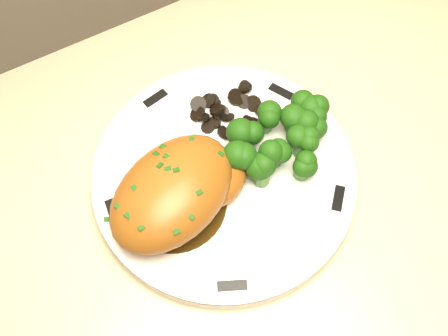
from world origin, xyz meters
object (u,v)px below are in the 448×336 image
chicken_breast (178,191)px  broccoli_florets (282,138)px  plate (224,177)px  counter (310,293)px

chicken_breast → broccoli_florets: chicken_breast is taller
chicken_breast → broccoli_florets: bearing=-19.7°
plate → broccoli_florets: bearing=-2.9°
plate → chicken_breast: (-0.05, -0.01, 0.03)m
counter → plate: size_ratio=7.47×
plate → broccoli_florets: 0.07m
chicken_breast → plate: bearing=-14.0°
counter → chicken_breast: (-0.17, 0.07, 0.45)m
plate → broccoli_florets: size_ratio=2.32×
broccoli_florets → chicken_breast: bearing=-178.2°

